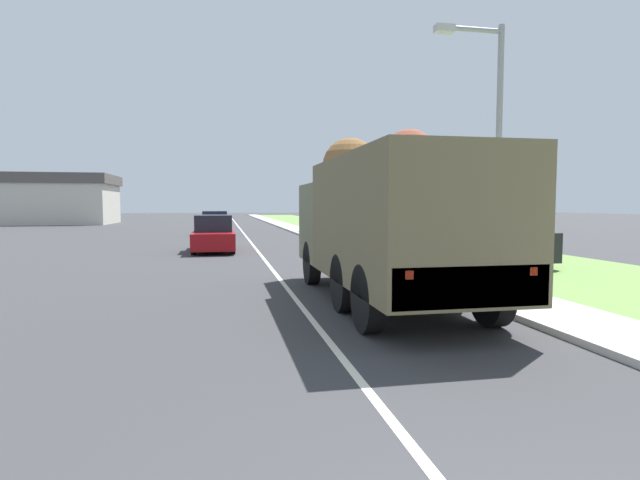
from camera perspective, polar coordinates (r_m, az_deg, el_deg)
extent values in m
plane|color=#38383A|center=(41.39, -8.97, 1.10)|extent=(180.00, 180.00, 0.00)
cube|color=silver|center=(41.39, -8.97, 1.10)|extent=(0.12, 120.00, 0.00)
cube|color=beige|center=(41.80, -2.80, 1.25)|extent=(1.80, 120.00, 0.12)
cube|color=#6B9347|center=(42.67, 3.06, 1.24)|extent=(7.00, 120.00, 0.02)
cube|color=#606647|center=(13.51, 3.59, 2.00)|extent=(2.52, 2.18, 2.05)
cube|color=brown|center=(9.79, 9.41, 2.32)|extent=(2.52, 5.60, 2.44)
cube|color=#606647|center=(7.37, 16.90, -5.14)|extent=(2.39, 0.10, 0.60)
cube|color=red|center=(6.93, 10.10, -3.94)|extent=(0.12, 0.06, 0.12)
cube|color=red|center=(7.81, 23.13, -3.30)|extent=(0.12, 0.06, 0.12)
cylinder|color=black|center=(13.24, -0.96, -2.60)|extent=(0.30, 1.13, 1.13)
cylinder|color=black|center=(13.80, 8.14, -2.37)|extent=(0.30, 1.13, 1.13)
cylinder|color=black|center=(8.25, 5.50, -6.68)|extent=(0.30, 1.13, 1.13)
cylinder|color=black|center=(9.13, 19.01, -5.84)|extent=(0.30, 1.13, 1.13)
cylinder|color=black|center=(9.85, 2.68, -4.91)|extent=(0.30, 1.13, 1.13)
cylinder|color=black|center=(10.59, 14.43, -4.40)|extent=(0.30, 1.13, 1.13)
cube|color=maroon|center=(22.92, -12.05, 0.06)|extent=(1.82, 4.41, 0.72)
cube|color=black|center=(22.97, -12.07, 1.89)|extent=(1.60, 1.99, 0.74)
cylinder|color=black|center=(24.37, -13.90, -0.25)|extent=(0.20, 0.64, 0.64)
cylinder|color=black|center=(24.35, -10.08, -0.20)|extent=(0.20, 0.64, 0.64)
cylinder|color=black|center=(21.56, -14.25, -0.81)|extent=(0.20, 0.64, 0.64)
cylinder|color=black|center=(21.53, -9.94, -0.75)|extent=(0.20, 0.64, 0.64)
cube|color=navy|center=(35.63, -11.91, 1.46)|extent=(1.87, 4.54, 0.73)
cube|color=black|center=(35.70, -11.93, 2.66)|extent=(1.65, 2.04, 0.75)
cylinder|color=black|center=(37.12, -13.17, 1.20)|extent=(0.20, 0.64, 0.64)
cylinder|color=black|center=(37.10, -10.58, 1.23)|extent=(0.20, 0.64, 0.64)
cylinder|color=black|center=(34.21, -13.34, 0.96)|extent=(0.20, 0.64, 0.64)
cylinder|color=black|center=(34.19, -10.53, 1.00)|extent=(0.20, 0.64, 0.64)
cube|color=black|center=(19.05, 18.90, -0.48)|extent=(2.01, 5.13, 0.84)
cube|color=black|center=(20.30, 16.85, 2.23)|extent=(1.85, 2.15, 0.86)
cube|color=black|center=(18.10, 20.64, 0.77)|extent=(2.01, 2.97, 0.12)
cylinder|color=black|center=(20.15, 14.28, -0.91)|extent=(0.24, 0.76, 0.76)
cylinder|color=black|center=(20.97, 18.66, -0.81)|extent=(0.24, 0.76, 0.76)
cylinder|color=black|center=(17.17, 19.14, -1.85)|extent=(0.24, 0.76, 0.76)
cylinder|color=black|center=(18.13, 23.99, -1.68)|extent=(0.24, 0.76, 0.76)
cylinder|color=gray|center=(12.46, 19.71, 8.71)|extent=(0.14, 0.14, 6.08)
cylinder|color=gray|center=(12.71, 17.12, 22.01)|extent=(1.40, 0.11, 0.11)
cube|color=#B2B2AD|center=(12.40, 14.04, 22.39)|extent=(0.44, 0.24, 0.16)
cylinder|color=#4C3D2D|center=(25.87, 10.07, 3.54)|extent=(0.32, 0.32, 3.76)
sphere|color=brown|center=(25.98, 10.15, 9.37)|extent=(2.76, 2.76, 2.76)
cylinder|color=brown|center=(38.95, 3.45, 3.85)|extent=(0.31, 0.31, 3.90)
sphere|color=brown|center=(39.06, 3.47, 8.45)|extent=(4.30, 4.30, 4.30)
cube|color=beige|center=(62.25, -29.41, 3.58)|extent=(14.89, 9.13, 4.30)
cube|color=#514C47|center=(62.31, -29.49, 6.05)|extent=(15.48, 9.49, 1.07)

